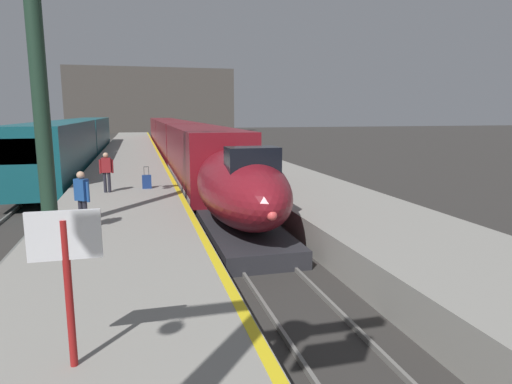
{
  "coord_description": "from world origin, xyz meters",
  "views": [
    {
      "loc": [
        -3.36,
        0.45,
        4.38
      ],
      "look_at": [
        0.33,
        14.44,
        1.8
      ],
      "focal_mm": 31.31,
      "sensor_mm": 36.0,
      "label": 1
    }
  ],
  "objects_px": {
    "station_column_mid": "(33,10)",
    "departure_info_board": "(66,257)",
    "passenger_near_edge": "(106,169)",
    "regional_train_adjacent": "(78,141)",
    "rolling_suitcase": "(147,182)",
    "passenger_mid_platform": "(82,195)",
    "highspeed_train_main": "(178,141)"
  },
  "relations": [
    {
      "from": "station_column_mid",
      "to": "departure_info_board",
      "type": "relative_size",
      "value": 4.78
    },
    {
      "from": "passenger_near_edge",
      "to": "station_column_mid",
      "type": "bearing_deg",
      "value": -101.26
    },
    {
      "from": "regional_train_adjacent",
      "to": "rolling_suitcase",
      "type": "xyz_separation_m",
      "value": [
        5.03,
        -18.81,
        -0.77
      ]
    },
    {
      "from": "regional_train_adjacent",
      "to": "passenger_mid_platform",
      "type": "xyz_separation_m",
      "value": [
        3.11,
        -25.56,
        -0.09
      ]
    },
    {
      "from": "rolling_suitcase",
      "to": "passenger_near_edge",
      "type": "bearing_deg",
      "value": -160.09
    },
    {
      "from": "departure_info_board",
      "to": "passenger_mid_platform",
      "type": "bearing_deg",
      "value": 95.1
    },
    {
      "from": "departure_info_board",
      "to": "regional_train_adjacent",
      "type": "bearing_deg",
      "value": 96.52
    },
    {
      "from": "passenger_near_edge",
      "to": "rolling_suitcase",
      "type": "distance_m",
      "value": 1.87
    },
    {
      "from": "highspeed_train_main",
      "to": "passenger_near_edge",
      "type": "height_order",
      "value": "highspeed_train_main"
    },
    {
      "from": "passenger_near_edge",
      "to": "passenger_mid_platform",
      "type": "bearing_deg",
      "value": -92.67
    },
    {
      "from": "highspeed_train_main",
      "to": "regional_train_adjacent",
      "type": "height_order",
      "value": "regional_train_adjacent"
    },
    {
      "from": "station_column_mid",
      "to": "passenger_near_edge",
      "type": "distance_m",
      "value": 7.94
    },
    {
      "from": "regional_train_adjacent",
      "to": "rolling_suitcase",
      "type": "height_order",
      "value": "regional_train_adjacent"
    },
    {
      "from": "highspeed_train_main",
      "to": "passenger_near_edge",
      "type": "relative_size",
      "value": 34.11
    },
    {
      "from": "passenger_near_edge",
      "to": "rolling_suitcase",
      "type": "xyz_separation_m",
      "value": [
        1.63,
        0.59,
        -0.69
      ]
    },
    {
      "from": "regional_train_adjacent",
      "to": "station_column_mid",
      "type": "distance_m",
      "value": 25.99
    },
    {
      "from": "regional_train_adjacent",
      "to": "station_column_mid",
      "type": "xyz_separation_m",
      "value": [
        2.2,
        -25.42,
        4.94
      ]
    },
    {
      "from": "station_column_mid",
      "to": "passenger_mid_platform",
      "type": "relative_size",
      "value": 5.99
    },
    {
      "from": "rolling_suitcase",
      "to": "departure_info_board",
      "type": "height_order",
      "value": "departure_info_board"
    },
    {
      "from": "regional_train_adjacent",
      "to": "passenger_mid_platform",
      "type": "height_order",
      "value": "regional_train_adjacent"
    },
    {
      "from": "station_column_mid",
      "to": "regional_train_adjacent",
      "type": "bearing_deg",
      "value": 94.95
    },
    {
      "from": "regional_train_adjacent",
      "to": "departure_info_board",
      "type": "distance_m",
      "value": 33.3
    },
    {
      "from": "passenger_near_edge",
      "to": "departure_info_board",
      "type": "bearing_deg",
      "value": -88.4
    },
    {
      "from": "station_column_mid",
      "to": "passenger_near_edge",
      "type": "height_order",
      "value": "station_column_mid"
    },
    {
      "from": "passenger_near_edge",
      "to": "departure_info_board",
      "type": "xyz_separation_m",
      "value": [
        0.38,
        -13.68,
        0.52
      ]
    },
    {
      "from": "highspeed_train_main",
      "to": "station_column_mid",
      "type": "distance_m",
      "value": 26.73
    },
    {
      "from": "passenger_near_edge",
      "to": "departure_info_board",
      "type": "height_order",
      "value": "departure_info_board"
    },
    {
      "from": "station_column_mid",
      "to": "passenger_near_edge",
      "type": "bearing_deg",
      "value": 78.74
    },
    {
      "from": "passenger_near_edge",
      "to": "departure_info_board",
      "type": "relative_size",
      "value": 0.8
    },
    {
      "from": "highspeed_train_main",
      "to": "regional_train_adjacent",
      "type": "bearing_deg",
      "value": -178.95
    },
    {
      "from": "rolling_suitcase",
      "to": "departure_info_board",
      "type": "xyz_separation_m",
      "value": [
        -1.25,
        -14.27,
        1.2
      ]
    },
    {
      "from": "highspeed_train_main",
      "to": "station_column_mid",
      "type": "relative_size",
      "value": 5.69
    }
  ]
}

